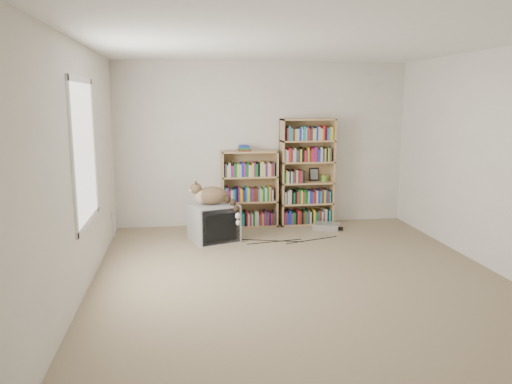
{
  "coord_description": "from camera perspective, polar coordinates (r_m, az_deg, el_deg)",
  "views": [
    {
      "loc": [
        -1.24,
        -5.11,
        1.93
      ],
      "look_at": [
        -0.33,
        1.0,
        0.79
      ],
      "focal_mm": 35.0,
      "sensor_mm": 36.0,
      "label": 1
    }
  ],
  "objects": [
    {
      "name": "wall_front",
      "position": [
        2.97,
        16.49,
        -3.17
      ],
      "size": [
        4.5,
        0.02,
        2.5
      ],
      "primitive_type": "cube",
      "color": "silver",
      "rests_on": "floor"
    },
    {
      "name": "framed_print",
      "position": [
        7.91,
        6.64,
        2.03
      ],
      "size": [
        0.15,
        0.05,
        0.2
      ],
      "primitive_type": "cube",
      "rotation": [
        -0.17,
        0.0,
        0.0
      ],
      "color": "black",
      "rests_on": "bookcase_tall"
    },
    {
      "name": "bookcase_short",
      "position": [
        7.67,
        -0.77,
        0.01
      ],
      "size": [
        0.85,
        0.3,
        1.17
      ],
      "color": "tan",
      "rests_on": "floor"
    },
    {
      "name": "dvd_player",
      "position": [
        7.65,
        8.01,
        -3.89
      ],
      "size": [
        0.46,
        0.4,
        0.09
      ],
      "primitive_type": "cube",
      "rotation": [
        0.0,
        0.0,
        -0.4
      ],
      "color": "#B8B8BD",
      "rests_on": "floor"
    },
    {
      "name": "wall_back",
      "position": [
        7.74,
        0.83,
        5.46
      ],
      "size": [
        4.5,
        0.02,
        2.5
      ],
      "primitive_type": "cube",
      "color": "silver",
      "rests_on": "floor"
    },
    {
      "name": "floor_cables",
      "position": [
        6.78,
        3.79,
        -6.03
      ],
      "size": [
        1.2,
        0.7,
        0.01
      ],
      "primitive_type": null,
      "color": "black",
      "rests_on": "floor"
    },
    {
      "name": "wall_right",
      "position": [
        6.23,
        25.76,
        3.18
      ],
      "size": [
        0.02,
        5.0,
        2.5
      ],
      "primitive_type": "cube",
      "color": "silver",
      "rests_on": "floor"
    },
    {
      "name": "green_mug",
      "position": [
        7.86,
        7.79,
        1.58
      ],
      "size": [
        0.09,
        0.09,
        0.1
      ],
      "primitive_type": "cylinder",
      "color": "#5BA02D",
      "rests_on": "bookcase_tall"
    },
    {
      "name": "crt_tv",
      "position": [
        6.94,
        -4.87,
        -3.5
      ],
      "size": [
        0.74,
        0.7,
        0.52
      ],
      "rotation": [
        0.0,
        0.0,
        0.33
      ],
      "color": "#A6A6A8",
      "rests_on": "floor"
    },
    {
      "name": "wall_left",
      "position": [
        5.26,
        -19.45,
        2.46
      ],
      "size": [
        0.02,
        5.0,
        2.5
      ],
      "primitive_type": "cube",
      "color": "silver",
      "rests_on": "floor"
    },
    {
      "name": "bookcase_tall",
      "position": [
        7.79,
        5.81,
        2.02
      ],
      "size": [
        0.82,
        0.3,
        1.65
      ],
      "color": "tan",
      "rests_on": "floor"
    },
    {
      "name": "floor",
      "position": [
        5.6,
        4.95,
        -9.69
      ],
      "size": [
        4.5,
        5.0,
        0.01
      ],
      "primitive_type": "cube",
      "color": "gray",
      "rests_on": "ground"
    },
    {
      "name": "cat",
      "position": [
        6.83,
        -4.65,
        -0.7
      ],
      "size": [
        0.68,
        0.49,
        0.54
      ],
      "rotation": [
        0.0,
        0.0,
        0.06
      ],
      "color": "#3A2517",
      "rests_on": "crt_tv"
    },
    {
      "name": "ceiling",
      "position": [
        5.29,
        5.4,
        16.63
      ],
      "size": [
        4.5,
        5.0,
        0.02
      ],
      "primitive_type": "cube",
      "color": "white",
      "rests_on": "wall_back"
    },
    {
      "name": "wall_outlet",
      "position": [
        7.31,
        -16.07,
        -2.64
      ],
      "size": [
        0.01,
        0.08,
        0.13
      ],
      "primitive_type": "cube",
      "color": "silver",
      "rests_on": "wall_left"
    },
    {
      "name": "book_stack",
      "position": [
        7.56,
        -1.45,
        5.04
      ],
      "size": [
        0.2,
        0.26,
        0.08
      ],
      "primitive_type": "cube",
      "color": "red",
      "rests_on": "bookcase_short"
    },
    {
      "name": "window",
      "position": [
        5.43,
        -19.03,
        4.33
      ],
      "size": [
        0.02,
        1.22,
        1.52
      ],
      "primitive_type": "cube",
      "color": "white",
      "rests_on": "wall_left"
    }
  ]
}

